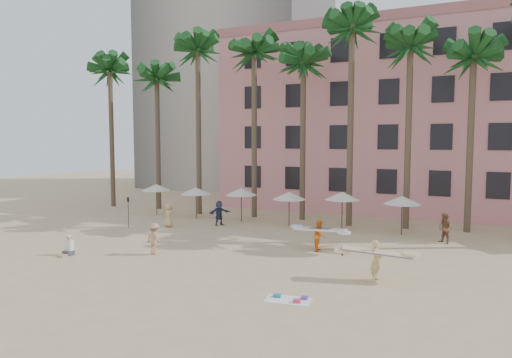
% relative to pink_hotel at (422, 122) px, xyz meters
% --- Properties ---
extents(ground, '(120.00, 120.00, 0.00)m').
position_rel_pink_hotel_xyz_m(ground, '(-7.00, -26.00, -8.00)').
color(ground, '#D1B789').
rests_on(ground, ground).
extents(pink_hotel, '(35.00, 14.00, 16.00)m').
position_rel_pink_hotel_xyz_m(pink_hotel, '(0.00, 0.00, 0.00)').
color(pink_hotel, '#D98784').
rests_on(pink_hotel, ground).
extents(grey_tower, '(22.00, 18.00, 50.00)m').
position_rel_pink_hotel_xyz_m(grey_tower, '(-25.00, 12.00, 17.00)').
color(grey_tower, '#A89E8E').
rests_on(grey_tower, ground).
extents(palm_row, '(44.40, 5.40, 16.30)m').
position_rel_pink_hotel_xyz_m(palm_row, '(-6.49, -11.00, 4.97)').
color(palm_row, brown).
rests_on(palm_row, ground).
extents(umbrella_row, '(22.50, 2.70, 2.73)m').
position_rel_pink_hotel_xyz_m(umbrella_row, '(-10.00, -13.50, -5.67)').
color(umbrella_row, '#332B23').
rests_on(umbrella_row, ground).
extents(beach_towel, '(1.92, 1.23, 0.14)m').
position_rel_pink_hotel_xyz_m(beach_towel, '(-2.42, -28.31, -7.97)').
color(beach_towel, white).
rests_on(beach_towel, ground).
extents(carrier_yellow, '(3.10, 1.39, 1.86)m').
position_rel_pink_hotel_xyz_m(carrier_yellow, '(0.24, -24.30, -6.96)').
color(carrier_yellow, tan).
rests_on(carrier_yellow, ground).
extents(carrier_white, '(3.15, 1.41, 1.77)m').
position_rel_pink_hotel_xyz_m(carrier_white, '(-3.72, -19.93, -7.05)').
color(carrier_white, orange).
rests_on(carrier_white, ground).
extents(beachgoers, '(19.66, 10.62, 1.88)m').
position_rel_pink_hotel_xyz_m(beachgoers, '(-9.26, -18.04, -7.10)').
color(beachgoers, '#2F3552').
rests_on(beachgoers, ground).
extents(paddle, '(0.18, 0.04, 2.23)m').
position_rel_pink_hotel_xyz_m(paddle, '(-18.37, -19.01, -6.59)').
color(paddle, black).
rests_on(paddle, ground).
extents(seated_man, '(0.48, 0.83, 1.08)m').
position_rel_pink_hotel_xyz_m(seated_man, '(-16.02, -26.77, -7.63)').
color(seated_man, '#3F3F4C').
rests_on(seated_man, ground).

